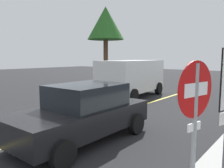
# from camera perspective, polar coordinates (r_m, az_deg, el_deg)

# --- Properties ---
(ground_plane) EXTENTS (80.00, 80.00, 0.00)m
(ground_plane) POSITION_cam_1_polar(r_m,az_deg,el_deg) (7.30, -18.33, -12.67)
(ground_plane) COLOR #262628
(lane_marking_centre) EXTENTS (28.00, 0.16, 0.01)m
(lane_marking_centre) POSITION_cam_1_polar(r_m,az_deg,el_deg) (9.18, -2.27, -8.29)
(lane_marking_centre) COLOR #E0D14C
(stop_sign) EXTENTS (0.75, 0.19, 2.34)m
(stop_sign) POSITION_cam_1_polar(r_m,az_deg,el_deg) (3.23, 19.98, -7.66)
(stop_sign) COLOR gray
(stop_sign) RESTS_ON ground_plane
(white_van) EXTENTS (5.38, 2.70, 2.20)m
(white_van) POSITION_cam_1_polar(r_m,az_deg,el_deg) (13.82, 5.17, 2.04)
(white_van) COLOR white
(white_van) RESTS_ON ground_plane
(car_black_mid_road) EXTENTS (4.28, 2.08, 1.61)m
(car_black_mid_road) POSITION_cam_1_polar(r_m,az_deg,el_deg) (6.62, -7.27, -7.06)
(car_black_mid_road) COLOR black
(car_black_mid_road) RESTS_ON ground_plane
(tree_centre_verge) EXTENTS (3.07, 3.07, 6.61)m
(tree_centre_verge) POSITION_cam_1_polar(r_m,az_deg,el_deg) (19.71, -1.60, 14.83)
(tree_centre_verge) COLOR #513823
(tree_centre_verge) RESTS_ON ground_plane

